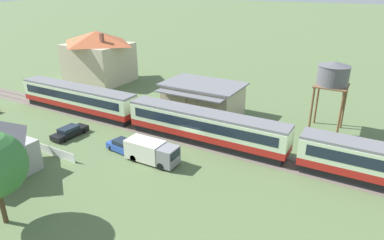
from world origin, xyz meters
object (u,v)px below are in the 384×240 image
(parked_car_black, at_px, (70,132))
(yard_tree_2, at_px, (81,51))
(station_house_terracotta_roof, at_px, (99,56))
(yard_tree_1, at_px, (101,51))
(station_building, at_px, (203,99))
(delivery_truck_grey, at_px, (152,152))
(water_tower, at_px, (333,75))
(parked_car_blue, at_px, (124,146))
(passenger_train, at_px, (207,126))

(parked_car_black, xyz_separation_m, yard_tree_2, (-17.92, 19.80, 4.99))
(station_house_terracotta_roof, distance_m, parked_car_black, 25.81)
(parked_car_black, bearing_deg, station_house_terracotta_roof, 36.21)
(yard_tree_1, bearing_deg, station_building, -16.37)
(parked_car_black, distance_m, delivery_truck_grey, 12.65)
(water_tower, xyz_separation_m, parked_car_blue, (-18.63, -17.68, -6.59))
(parked_car_blue, distance_m, yard_tree_2, 33.29)
(water_tower, bearing_deg, delivery_truck_grey, -128.81)
(passenger_train, xyz_separation_m, yard_tree_1, (-31.37, 16.10, 3.12))
(water_tower, xyz_separation_m, yard_tree_2, (-45.05, 1.96, -1.63))
(parked_car_black, distance_m, parked_car_blue, 8.50)
(yard_tree_1, bearing_deg, station_house_terracotta_roof, -61.09)
(passenger_train, distance_m, parked_car_black, 17.13)
(water_tower, bearing_deg, station_house_terracotta_roof, 175.88)
(station_house_terracotta_roof, height_order, delivery_truck_grey, station_house_terracotta_roof)
(station_building, height_order, delivery_truck_grey, station_building)
(parked_car_black, xyz_separation_m, yard_tree_1, (-15.65, 22.71, 4.72))
(water_tower, bearing_deg, yard_tree_2, 177.51)
(station_house_terracotta_roof, relative_size, yard_tree_1, 1.54)
(passenger_train, bearing_deg, water_tower, 44.53)
(yard_tree_2, bearing_deg, parked_car_black, -47.85)
(passenger_train, xyz_separation_m, station_house_terracotta_roof, (-30.34, 14.24, 2.66))
(station_house_terracotta_roof, distance_m, parked_car_blue, 31.30)
(station_house_terracotta_roof, xyz_separation_m, yard_tree_1, (-1.03, 1.87, 0.46))
(yard_tree_1, height_order, yard_tree_2, yard_tree_2)
(parked_car_blue, xyz_separation_m, yard_tree_2, (-26.42, 19.63, 4.96))
(station_building, relative_size, station_house_terracotta_roof, 0.95)
(water_tower, height_order, delivery_truck_grey, water_tower)
(delivery_truck_grey, height_order, yard_tree_1, yard_tree_1)
(parked_car_blue, bearing_deg, parked_car_black, -172.27)
(passenger_train, bearing_deg, parked_car_blue, -138.24)
(delivery_truck_grey, xyz_separation_m, yard_tree_2, (-30.55, 19.99, 4.39))
(station_building, distance_m, parked_car_blue, 15.06)
(parked_car_black, relative_size, yard_tree_1, 0.62)
(station_building, bearing_deg, station_house_terracotta_roof, 166.94)
(parked_car_black, bearing_deg, yard_tree_2, 43.32)
(water_tower, bearing_deg, station_building, -170.05)
(station_house_terracotta_roof, bearing_deg, delivery_truck_grey, -37.67)
(station_building, distance_m, delivery_truck_grey, 15.31)
(passenger_train, bearing_deg, delivery_truck_grey, -114.43)
(passenger_train, relative_size, delivery_truck_grey, 10.56)
(station_house_terracotta_roof, xyz_separation_m, water_tower, (41.75, -3.01, 2.37))
(water_tower, relative_size, parked_car_blue, 2.07)
(station_house_terracotta_roof, relative_size, parked_car_blue, 2.72)
(parked_car_black, height_order, yard_tree_1, yard_tree_1)
(station_building, relative_size, delivery_truck_grey, 1.90)
(parked_car_blue, height_order, yard_tree_2, yard_tree_2)
(station_building, relative_size, water_tower, 1.24)
(station_building, height_order, yard_tree_2, yard_tree_2)
(station_building, xyz_separation_m, parked_car_blue, (-2.24, -14.80, -1.68))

